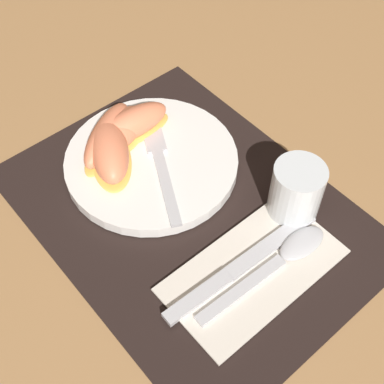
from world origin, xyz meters
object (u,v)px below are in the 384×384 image
object	(u,v)px
spoon	(286,255)
citrus_wedge_0	(131,125)
plate	(152,162)
knife	(239,267)
citrus_wedge_3	(110,152)
citrus_wedge_2	(107,136)
fork	(159,156)
citrus_wedge_1	(120,132)
juice_glass	(296,193)

from	to	relation	value
spoon	citrus_wedge_0	size ratio (longest dim) A/B	1.63
plate	knife	size ratio (longest dim) A/B	1.03
citrus_wedge_0	citrus_wedge_3	xyz separation A→B (m)	(0.02, -0.05, 0.00)
citrus_wedge_0	citrus_wedge_2	distance (m)	0.04
fork	citrus_wedge_1	xyz separation A→B (m)	(-0.06, -0.02, 0.01)
juice_glass	fork	xyz separation A→B (m)	(-0.17, -0.08, -0.02)
juice_glass	citrus_wedge_0	size ratio (longest dim) A/B	0.65
juice_glass	spoon	xyz separation A→B (m)	(0.04, -0.06, -0.03)
fork	citrus_wedge_3	xyz separation A→B (m)	(-0.03, -0.05, 0.02)
spoon	juice_glass	bearing A→B (deg)	127.28
juice_glass	knife	size ratio (longest dim) A/B	0.34
fork	citrus_wedge_3	bearing A→B (deg)	-123.83
citrus_wedge_1	citrus_wedge_2	world-z (taller)	citrus_wedge_2
spoon	citrus_wedge_1	xyz separation A→B (m)	(-0.27, -0.04, 0.02)
knife	spoon	xyz separation A→B (m)	(0.02, 0.05, 0.00)
citrus_wedge_1	citrus_wedge_2	bearing A→B (deg)	-99.78
knife	juice_glass	bearing A→B (deg)	99.99
plate	fork	distance (m)	0.01
fork	citrus_wedge_0	bearing A→B (deg)	-179.27
citrus_wedge_0	fork	bearing A→B (deg)	0.73
knife	citrus_wedge_0	xyz separation A→B (m)	(-0.24, 0.03, 0.03)
citrus_wedge_3	juice_glass	bearing A→B (deg)	33.70
knife	citrus_wedge_2	distance (m)	0.25
spoon	citrus_wedge_2	world-z (taller)	citrus_wedge_2
citrus_wedge_3	citrus_wedge_0	bearing A→B (deg)	113.82
knife	spoon	bearing A→B (deg)	64.52
citrus_wedge_0	citrus_wedge_2	world-z (taller)	same
citrus_wedge_3	plate	bearing A→B (deg)	57.29
citrus_wedge_1	juice_glass	bearing A→B (deg)	24.32
citrus_wedge_2	citrus_wedge_0	bearing A→B (deg)	83.08
plate	spoon	xyz separation A→B (m)	(0.22, 0.03, -0.00)
citrus_wedge_2	knife	bearing A→B (deg)	2.02
plate	citrus_wedge_2	bearing A→B (deg)	-151.81
plate	citrus_wedge_1	world-z (taller)	citrus_wedge_1
citrus_wedge_1	citrus_wedge_3	world-z (taller)	citrus_wedge_3
knife	citrus_wedge_3	world-z (taller)	citrus_wedge_3
citrus_wedge_0	citrus_wedge_1	size ratio (longest dim) A/B	1.09
citrus_wedge_0	plate	bearing A→B (deg)	-7.84
spoon	plate	bearing A→B (deg)	-171.75
juice_glass	citrus_wedge_1	distance (m)	0.25
plate	citrus_wedge_2	size ratio (longest dim) A/B	1.81
knife	spoon	size ratio (longest dim) A/B	1.17
juice_glass	spoon	bearing A→B (deg)	-52.72
juice_glass	fork	distance (m)	0.19
juice_glass	citrus_wedge_3	distance (m)	0.24
knife	citrus_wedge_1	distance (m)	0.24
plate	citrus_wedge_0	bearing A→B (deg)	172.16
citrus_wedge_1	citrus_wedge_3	distance (m)	0.04
citrus_wedge_2	citrus_wedge_3	distance (m)	0.03
citrus_wedge_2	plate	bearing A→B (deg)	28.19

